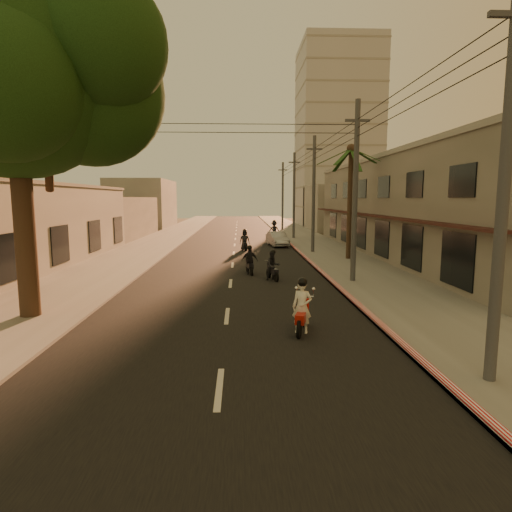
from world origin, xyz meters
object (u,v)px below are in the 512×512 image
object	(u,v)px
broadleaf_tree	(27,71)
parked_car	(277,239)
scooter_far_a	(245,241)
scooter_far_b	(274,230)
scooter_mid_b	(250,261)
palm_tree	(351,155)
scooter_red	(302,308)
scooter_mid_a	(273,266)

from	to	relation	value
broadleaf_tree	parked_car	size ratio (longest dim) A/B	2.94
scooter_far_a	scooter_far_b	distance (m)	11.51
parked_car	scooter_mid_b	bearing A→B (deg)	-109.78
broadleaf_tree	scooter_far_b	xyz separation A→B (m)	(10.81, 30.71, -7.58)
palm_tree	scooter_far_a	bearing A→B (deg)	140.71
scooter_red	scooter_far_b	distance (m)	32.92
scooter_mid_a	scooter_far_b	bearing A→B (deg)	69.11
scooter_far_b	scooter_far_a	bearing A→B (deg)	-97.19
scooter_mid_b	palm_tree	bearing A→B (deg)	27.73
scooter_far_a	parked_car	world-z (taller)	scooter_far_a
broadleaf_tree	scooter_far_b	world-z (taller)	broadleaf_tree
broadleaf_tree	scooter_red	distance (m)	12.07
scooter_far_b	parked_car	xyz separation A→B (m)	(-0.35, -7.91, -0.25)
scooter_mid_b	parked_car	world-z (taller)	scooter_mid_b
scooter_red	scooter_far_a	world-z (taller)	scooter_red
parked_car	scooter_far_a	bearing A→B (deg)	-142.33
broadleaf_tree	scooter_far_a	xyz separation A→B (m)	(7.49, 19.69, -7.67)
palm_tree	parked_car	size ratio (longest dim) A/B	2.00
scooter_mid_a	scooter_far_a	xyz separation A→B (m)	(-1.32, 12.99, 0.06)
scooter_red	scooter_mid_b	xyz separation A→B (m)	(-1.42, 10.70, -0.05)
scooter_red	scooter_far_a	xyz separation A→B (m)	(-1.57, 21.85, 0.00)
scooter_red	scooter_far_b	size ratio (longest dim) A/B	0.91
scooter_red	scooter_far_a	size ratio (longest dim) A/B	0.99
broadleaf_tree	scooter_mid_a	world-z (taller)	broadleaf_tree
scooter_mid_a	scooter_far_b	xyz separation A→B (m)	(2.00, 24.01, 0.15)
broadleaf_tree	palm_tree	xyz separation A→B (m)	(14.61, 13.86, -1.33)
scooter_far_a	parked_car	bearing A→B (deg)	40.83
scooter_red	parked_car	world-z (taller)	scooter_red
scooter_mid_a	scooter_mid_b	distance (m)	2.18
scooter_red	scooter_far_b	bearing A→B (deg)	103.68
scooter_far_b	parked_car	world-z (taller)	scooter_far_b
scooter_red	parked_car	bearing A→B (deg)	103.51
scooter_far_a	scooter_mid_b	bearing A→B (deg)	-94.62
scooter_far_b	palm_tree	bearing A→B (deg)	-67.69
palm_tree	scooter_mid_a	bearing A→B (deg)	-129.03
scooter_mid_b	scooter_far_a	xyz separation A→B (m)	(-0.15, 11.15, 0.05)
palm_tree	scooter_mid_b	size ratio (longest dim) A/B	4.87
broadleaf_tree	parked_car	xyz separation A→B (m)	(10.47, 22.80, -7.83)
scooter_mid_b	scooter_far_a	world-z (taller)	scooter_far_a
scooter_mid_a	parked_car	world-z (taller)	scooter_mid_a
scooter_far_a	scooter_far_b	bearing A→B (deg)	67.80
parked_car	scooter_mid_a	bearing A→B (deg)	-104.43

